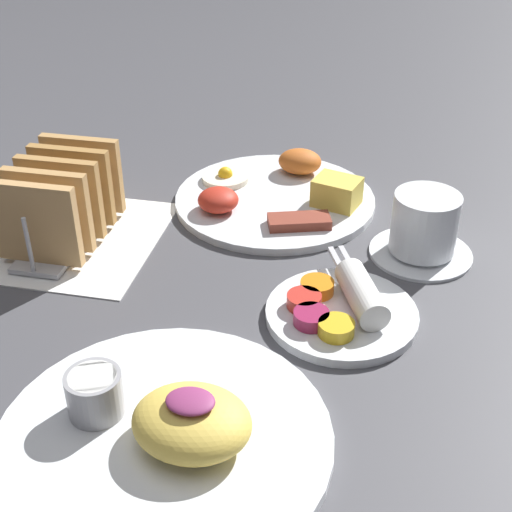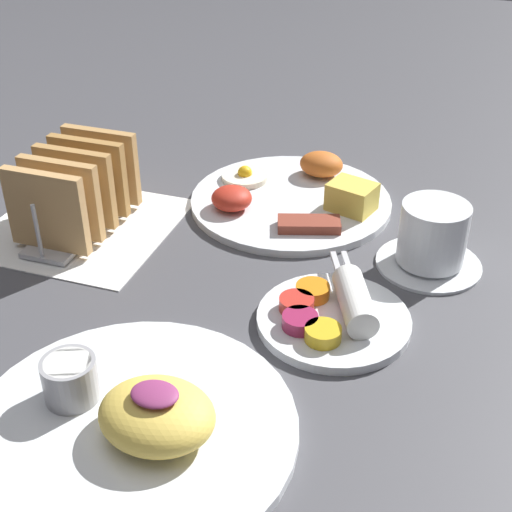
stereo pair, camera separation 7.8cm
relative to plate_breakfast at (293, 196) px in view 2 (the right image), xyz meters
The scene contains 7 objects.
ground_plane 0.23m from the plate_breakfast, 105.17° to the right, with size 3.00×3.00×0.00m, color #47474C.
napkin_flat 0.27m from the plate_breakfast, 148.31° to the right, with size 0.22×0.22×0.00m.
plate_breakfast is the anchor object (origin of this frame).
plate_condiments 0.26m from the plate_breakfast, 64.67° to the right, with size 0.16×0.18×0.04m.
plate_foreground 0.43m from the plate_breakfast, 91.71° to the right, with size 0.28×0.28×0.06m.
toast_rack 0.28m from the plate_breakfast, 148.31° to the right, with size 0.10×0.18×0.10m.
coffee_cup 0.21m from the plate_breakfast, 26.06° to the right, with size 0.12×0.12×0.08m.
Camera 2 is at (0.28, -0.58, 0.45)m, focal length 50.00 mm.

